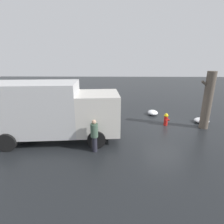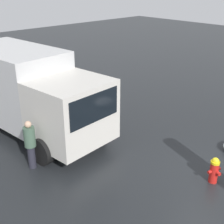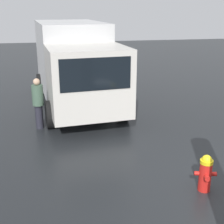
# 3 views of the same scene
# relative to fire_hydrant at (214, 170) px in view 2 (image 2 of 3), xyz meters

# --- Properties ---
(ground_plane) EXTENTS (60.00, 60.00, 0.00)m
(ground_plane) POSITION_rel_fire_hydrant_xyz_m (0.00, -0.00, -0.42)
(ground_plane) COLOR black
(fire_hydrant) EXTENTS (0.37, 0.46, 0.82)m
(fire_hydrant) POSITION_rel_fire_hydrant_xyz_m (0.00, 0.00, 0.00)
(fire_hydrant) COLOR red
(fire_hydrant) RESTS_ON ground_plane
(delivery_truck) EXTENTS (6.77, 3.16, 3.13)m
(delivery_truck) POSITION_rel_fire_hydrant_xyz_m (6.64, 2.12, 1.26)
(delivery_truck) COLOR beige
(delivery_truck) RESTS_ON ground_plane
(pedestrian) EXTENTS (0.35, 0.35, 1.62)m
(pedestrian) POSITION_rel_fire_hydrant_xyz_m (4.33, 3.48, 0.46)
(pedestrian) COLOR #23232D
(pedestrian) RESTS_ON ground_plane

